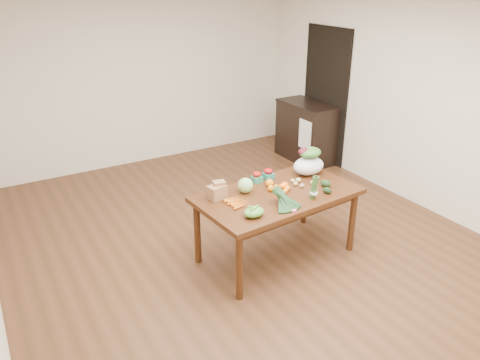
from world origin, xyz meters
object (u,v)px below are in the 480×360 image
dining_table (277,225)px  kale_bunch (287,200)px  salad_bag (309,162)px  cabbage (245,185)px  mandarin_cluster (283,187)px  paper_bag (217,191)px  asparagus_bundle (314,187)px  cabinet (306,132)px

dining_table → kale_bunch: kale_bunch is taller
salad_bag → cabbage: bearing=-176.4°
cabbage → mandarin_cluster: 0.39m
dining_table → kale_bunch: (-0.11, -0.32, 0.45)m
cabbage → salad_bag: 0.86m
paper_bag → asparagus_bundle: bearing=-31.2°
dining_table → kale_bunch: size_ratio=4.14×
dining_table → paper_bag: size_ratio=7.03×
paper_bag → mandarin_cluster: 0.69m
cabinet → kale_bunch: size_ratio=2.55×
cabbage → kale_bunch: bearing=-71.4°
paper_bag → cabbage: size_ratio=1.49×
mandarin_cluster → kale_bunch: size_ratio=0.45×
cabinet → salad_bag: 2.45m
mandarin_cluster → asparagus_bundle: size_ratio=0.72×
cabbage → mandarin_cluster: bearing=-24.5°
mandarin_cluster → salad_bag: (0.50, 0.21, 0.10)m
paper_bag → salad_bag: size_ratio=0.65×
paper_bag → salad_bag: 1.17m
mandarin_cluster → paper_bag: bearing=164.2°
cabinet → asparagus_bundle: bearing=-126.8°
kale_bunch → asparagus_bundle: size_ratio=1.60×
cabbage → salad_bag: size_ratio=0.44×
paper_bag → kale_bunch: 0.71m
cabinet → cabbage: 3.07m
paper_bag → cabbage: (0.31, -0.03, -0.00)m
cabinet → salad_bag: bearing=-127.7°
mandarin_cluster → cabbage: bearing=155.5°
salad_bag → dining_table: bearing=-158.0°
cabinet → mandarin_cluster: cabinet is taller
cabinet → paper_bag: size_ratio=4.33×
dining_table → asparagus_bundle: size_ratio=6.62×
dining_table → mandarin_cluster: mandarin_cluster is taller
paper_bag → cabbage: paper_bag is taller
cabbage → asparagus_bundle: (0.51, -0.47, 0.05)m
cabinet → kale_bunch: (-2.16, -2.46, 0.36)m
kale_bunch → asparagus_bundle: asparagus_bundle is taller
dining_table → salad_bag: 0.81m
mandarin_cluster → salad_bag: bearing=23.1°
dining_table → cabinet: (2.05, 2.14, 0.10)m
cabinet → salad_bag: size_ratio=2.80×
mandarin_cluster → asparagus_bundle: bearing=-63.0°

